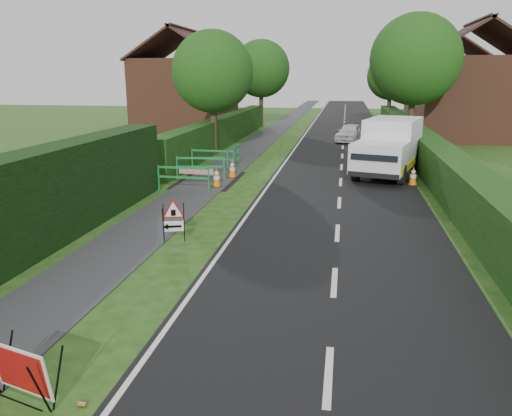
{
  "coord_description": "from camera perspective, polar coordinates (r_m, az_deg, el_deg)",
  "views": [
    {
      "loc": [
        2.57,
        -9.06,
        4.31
      ],
      "look_at": [
        0.54,
        2.42,
        1.2
      ],
      "focal_mm": 35.0,
      "sensor_mm": 36.0,
      "label": 1
    }
  ],
  "objects": [
    {
      "name": "tree_nw",
      "position": [
        27.99,
        -4.98,
        15.24
      ],
      "size": [
        4.4,
        4.4,
        6.7
      ],
      "color": "#2D2116",
      "rests_on": "ground"
    },
    {
      "name": "traffic_cone_2",
      "position": [
        24.68,
        14.96,
        5.3
      ],
      "size": [
        0.38,
        0.38,
        0.79
      ],
      "color": "black",
      "rests_on": "ground"
    },
    {
      "name": "ped_barrier_3",
      "position": [
        23.95,
        -2.62,
        6.09
      ],
      "size": [
        0.43,
        2.07,
        1.0
      ],
      "rotation": [
        0.0,
        0.0,
        1.53
      ],
      "color": "#167C35",
      "rests_on": "ground"
    },
    {
      "name": "traffic_cone_4",
      "position": [
        21.67,
        -2.74,
        4.51
      ],
      "size": [
        0.38,
        0.38,
        0.79
      ],
      "color": "black",
      "rests_on": "ground"
    },
    {
      "name": "red_rect_sign",
      "position": [
        7.66,
        -25.28,
        -16.57
      ],
      "size": [
        1.11,
        0.84,
        0.85
      ],
      "rotation": [
        0.0,
        0.0,
        -0.27
      ],
      "color": "black",
      "rests_on": "ground"
    },
    {
      "name": "tree_fe",
      "position": [
        47.21,
        15.17,
        14.34
      ],
      "size": [
        4.2,
        4.2,
        6.33
      ],
      "color": "#2D2116",
      "rests_on": "ground"
    },
    {
      "name": "works_van",
      "position": [
        22.81,
        14.96,
        6.85
      ],
      "size": [
        3.43,
        5.71,
        2.45
      ],
      "rotation": [
        0.0,
        0.0,
        -0.27
      ],
      "color": "silver",
      "rests_on": "ground"
    },
    {
      "name": "house_east_a",
      "position": [
        38.03,
        23.34,
        11.63
      ],
      "size": [
        7.5,
        7.4,
        7.88
      ],
      "color": "brown",
      "rests_on": "ground"
    },
    {
      "name": "tree_fw",
      "position": [
        43.66,
        0.61,
        15.63
      ],
      "size": [
        4.8,
        4.8,
        7.24
      ],
      "color": "#2D2116",
      "rests_on": "ground"
    },
    {
      "name": "footpath",
      "position": [
        44.62,
        2.86,
        9.39
      ],
      "size": [
        2.0,
        90.0,
        0.02
      ],
      "primitive_type": "cube",
      "color": "#2D2D30",
      "rests_on": "ground"
    },
    {
      "name": "tree_ne",
      "position": [
        31.31,
        17.76,
        15.85
      ],
      "size": [
        5.2,
        5.2,
        7.79
      ],
      "color": "#2D2116",
      "rests_on": "ground"
    },
    {
      "name": "house_west",
      "position": [
        41.06,
        -8.0,
        12.83
      ],
      "size": [
        7.5,
        7.4,
        7.88
      ],
      "color": "brown",
      "rests_on": "ground"
    },
    {
      "name": "traffic_cone_3",
      "position": [
        19.87,
        -4.53,
        3.53
      ],
      "size": [
        0.38,
        0.38,
        0.79
      ],
      "color": "black",
      "rests_on": "ground"
    },
    {
      "name": "ped_barrier_2",
      "position": [
        23.35,
        -4.97,
        5.82
      ],
      "size": [
        2.07,
        0.39,
        1.0
      ],
      "rotation": [
        0.0,
        0.0,
        -0.02
      ],
      "color": "#167C35",
      "rests_on": "ground"
    },
    {
      "name": "ped_barrier_0",
      "position": [
        19.17,
        -8.31,
        3.72
      ],
      "size": [
        2.07,
        0.39,
        1.0
      ],
      "rotation": [
        0.0,
        0.0,
        -0.02
      ],
      "color": "#167C35",
      "rests_on": "ground"
    },
    {
      "name": "ped_barrier_1",
      "position": [
        21.37,
        -6.37,
        4.94
      ],
      "size": [
        2.09,
        0.73,
        1.0
      ],
      "rotation": [
        0.0,
        0.0,
        0.19
      ],
      "color": "#167C35",
      "rests_on": "ground"
    },
    {
      "name": "litter_can",
      "position": [
        7.58,
        -19.24,
        -20.66
      ],
      "size": [
        0.12,
        0.07,
        0.07
      ],
      "primitive_type": "cylinder",
      "rotation": [
        0.0,
        1.57,
        0.0
      ],
      "color": "#BF7F4C",
      "rests_on": "ground"
    },
    {
      "name": "redwhite_plank",
      "position": [
        21.01,
        -6.81,
        3.0
      ],
      "size": [
        1.5,
        0.1,
        0.25
      ],
      "primitive_type": "cube",
      "rotation": [
        0.0,
        0.0,
        -0.04
      ],
      "color": "red",
      "rests_on": "ground"
    },
    {
      "name": "hedge_east",
      "position": [
        25.73,
        18.73,
        4.51
      ],
      "size": [
        1.2,
        50.0,
        1.5
      ],
      "primitive_type": "cube",
      "color": "#14380F",
      "rests_on": "ground"
    },
    {
      "name": "traffic_cone_0",
      "position": [
        21.04,
        17.52,
        3.52
      ],
      "size": [
        0.38,
        0.38,
        0.79
      ],
      "color": "black",
      "rests_on": "ground"
    },
    {
      "name": "traffic_cone_1",
      "position": [
        22.58,
        16.44,
        4.34
      ],
      "size": [
        0.38,
        0.38,
        0.79
      ],
      "color": "black",
      "rests_on": "ground"
    },
    {
      "name": "hedge_west_far",
      "position": [
        32.26,
        -3.66,
        7.24
      ],
      "size": [
        1.0,
        24.0,
        1.8
      ],
      "primitive_type": "cube",
      "color": "#14380F",
      "rests_on": "ground"
    },
    {
      "name": "house_east_b",
      "position": [
        51.94,
        21.01,
        12.43
      ],
      "size": [
        7.5,
        7.4,
        7.88
      ],
      "color": "brown",
      "rests_on": "ground"
    },
    {
      "name": "hatchback_car",
      "position": [
        34.17,
        10.73,
        8.46
      ],
      "size": [
        2.26,
        3.78,
        1.21
      ],
      "primitive_type": "imported",
      "rotation": [
        0.0,
        0.0,
        -0.25
      ],
      "color": "silver",
      "rests_on": "ground"
    },
    {
      "name": "road_surface",
      "position": [
        44.27,
        10.03,
        9.14
      ],
      "size": [
        6.0,
        90.0,
        0.02
      ],
      "primitive_type": "cube",
      "color": "black",
      "rests_on": "ground"
    },
    {
      "name": "triangle_sign",
      "position": [
        13.28,
        -9.55,
        -1.07
      ],
      "size": [
        0.86,
        0.86,
        1.0
      ],
      "rotation": [
        0.0,
        0.0,
        0.33
      ],
      "color": "black",
      "rests_on": "ground"
    },
    {
      "name": "ground",
      "position": [
        10.36,
        -5.36,
        -9.72
      ],
      "size": [
        120.0,
        120.0,
        0.0
      ],
      "primitive_type": "plane",
      "color": "#1D4313",
      "rests_on": "ground"
    }
  ]
}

